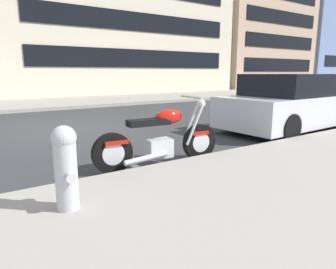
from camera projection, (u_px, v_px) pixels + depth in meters
name	position (u px, v px, depth m)	size (l,w,h in m)	color
ground_plane	(65.00, 129.00, 8.11)	(260.00, 260.00, 0.00)	#333335
sidewalk_far_curb	(219.00, 94.00, 20.21)	(120.00, 5.00, 0.14)	gray
parking_stall_stripe	(128.00, 162.00, 5.11)	(0.12, 2.20, 0.01)	silver
parked_motorcycle	(161.00, 140.00, 4.87)	(2.18, 0.62, 1.11)	black
parked_car_at_intersection	(293.00, 103.00, 7.94)	(4.34, 1.95, 1.44)	silver
fire_hydrant	(66.00, 166.00, 2.98)	(0.24, 0.36, 0.85)	#B7B7BC
townhouse_behind_pole	(112.00, 18.00, 21.74)	(15.94, 8.15, 10.57)	beige
townhouse_corner_block	(246.00, 38.00, 29.55)	(10.75, 8.18, 9.57)	tan
townhouse_near_left	(316.00, 35.00, 37.29)	(14.46, 9.83, 11.94)	#6B84B2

